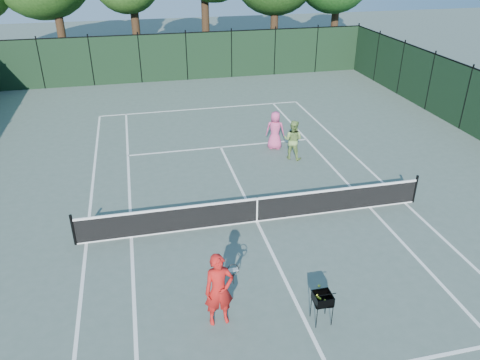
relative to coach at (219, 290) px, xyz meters
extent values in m
plane|color=#4C5D53|center=(2.06, 4.20, -0.98)|extent=(90.00, 90.00, 0.00)
cube|color=white|center=(-3.42, 4.20, -0.98)|extent=(0.10, 23.77, 0.01)
cube|color=white|center=(7.55, 4.20, -0.98)|extent=(0.10, 23.77, 0.01)
cube|color=white|center=(-2.05, 4.20, -0.98)|extent=(0.10, 23.77, 0.01)
cube|color=white|center=(6.18, 4.20, -0.98)|extent=(0.10, 23.77, 0.01)
cube|color=white|center=(2.06, 16.09, -0.98)|extent=(10.97, 0.10, 0.01)
cube|color=white|center=(2.06, 10.60, -0.98)|extent=(8.23, 0.10, 0.01)
cube|color=white|center=(2.06, 4.20, -0.98)|extent=(0.10, 12.80, 0.01)
cube|color=black|center=(2.06, 4.20, -0.53)|extent=(11.60, 0.03, 0.85)
cube|color=white|center=(2.06, 4.20, -0.11)|extent=(11.60, 0.05, 0.07)
cube|color=white|center=(2.06, 4.20, -0.96)|extent=(11.60, 0.05, 0.04)
cube|color=white|center=(2.06, 4.20, -0.53)|extent=(0.05, 0.04, 0.91)
cylinder|color=black|center=(-3.74, 4.20, -0.45)|extent=(0.09, 0.09, 1.06)
cylinder|color=black|center=(7.86, 4.20, -0.45)|extent=(0.09, 0.09, 1.06)
cube|color=black|center=(2.06, 22.20, 0.52)|extent=(24.00, 0.05, 3.00)
cylinder|color=black|center=(-5.94, 26.20, 1.42)|extent=(0.56, 0.56, 4.80)
cylinder|color=black|center=(-0.94, 26.00, 1.17)|extent=(0.56, 0.56, 4.30)
cylinder|color=black|center=(4.06, 26.50, 1.52)|extent=(0.56, 0.56, 5.00)
cylinder|color=black|center=(9.06, 25.80, 1.32)|extent=(0.56, 0.56, 4.60)
cylinder|color=black|center=(14.06, 26.30, 1.22)|extent=(0.56, 0.56, 4.40)
imported|color=red|center=(0.00, 0.00, 0.00)|extent=(0.74, 0.51, 1.96)
cylinder|color=black|center=(0.43, 0.37, -0.03)|extent=(0.03, 0.03, 0.30)
torus|color=black|center=(0.43, 0.37, 0.24)|extent=(0.30, 0.10, 0.30)
imported|color=#CF497F|center=(4.41, 9.95, -0.12)|extent=(0.98, 0.81, 1.72)
imported|color=#7FA552|center=(4.83, 8.75, -0.13)|extent=(1.06, 1.02, 1.71)
cylinder|color=black|center=(2.24, -0.75, -0.69)|extent=(0.02, 0.02, 0.59)
cylinder|color=black|center=(2.64, -0.75, -0.69)|extent=(0.02, 0.02, 0.59)
cylinder|color=black|center=(2.24, -0.35, -0.69)|extent=(0.02, 0.02, 0.59)
cylinder|color=black|center=(2.64, -0.35, -0.69)|extent=(0.02, 0.02, 0.59)
cube|color=black|center=(2.44, -0.55, -0.27)|extent=(0.49, 0.49, 0.25)
sphere|color=#CAE72F|center=(2.44, -0.55, -0.34)|extent=(0.06, 0.06, 0.06)
sphere|color=#CAE72F|center=(2.44, -0.55, -0.34)|extent=(0.06, 0.06, 0.06)
sphere|color=#CAE72F|center=(2.44, -0.55, -0.34)|extent=(0.06, 0.06, 0.06)
sphere|color=#CAE72F|center=(2.44, -0.55, -0.34)|extent=(0.06, 0.06, 0.06)
sphere|color=#CAE72F|center=(2.44, -0.55, -0.34)|extent=(0.06, 0.06, 0.06)
sphere|color=#CAE72F|center=(2.44, -0.55, -0.34)|extent=(0.06, 0.06, 0.06)
sphere|color=#CAE72F|center=(2.44, -0.55, -0.34)|extent=(0.06, 0.06, 0.06)
sphere|color=#CAE72F|center=(2.44, -0.55, -0.34)|extent=(0.06, 0.06, 0.06)
sphere|color=#CAE72F|center=(2.44, -0.55, -0.34)|extent=(0.06, 0.06, 0.06)
sphere|color=#CAE72F|center=(2.44, -0.55, -0.34)|extent=(0.06, 0.06, 0.06)
sphere|color=#CAE72F|center=(2.44, -0.55, -0.34)|extent=(0.06, 0.06, 0.06)
sphere|color=#CAE72F|center=(2.44, -0.55, -0.34)|extent=(0.06, 0.06, 0.06)
sphere|color=#D6E92F|center=(2.87, 0.64, -0.95)|extent=(0.07, 0.07, 0.07)
camera|label=1|loc=(-1.46, -8.56, 7.47)|focal=35.00mm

